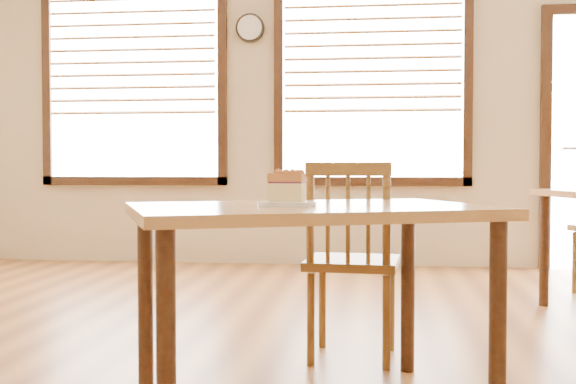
# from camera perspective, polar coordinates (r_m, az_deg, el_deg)

# --- Properties ---
(window_left) EXTENTS (1.76, 0.10, 1.96)m
(window_left) POSITION_cam_1_polar(r_m,az_deg,el_deg) (6.93, -12.12, 9.58)
(window_left) COLOR white
(window_left) RESTS_ON room_shell
(window_right) EXTENTS (1.76, 0.10, 1.96)m
(window_right) POSITION_cam_1_polar(r_m,az_deg,el_deg) (6.57, 6.65, 10.04)
(window_right) COLOR white
(window_right) RESTS_ON room_shell
(wall_clock) EXTENTS (0.26, 0.05, 0.26)m
(wall_clock) POSITION_cam_1_polar(r_m,az_deg,el_deg) (6.70, -3.02, 12.83)
(wall_clock) COLOR black
(wall_clock) RESTS_ON room_shell
(cafe_table_main) EXTENTS (1.49, 1.27, 0.75)m
(cafe_table_main) POSITION_cam_1_polar(r_m,az_deg,el_deg) (2.63, 1.72, -3.08)
(cafe_table_main) COLOR #A1733E
(cafe_table_main) RESTS_ON ground
(cafe_chair_main) EXTENTS (0.45, 0.45, 0.92)m
(cafe_chair_main) POSITION_cam_1_polar(r_m,az_deg,el_deg) (3.33, 5.05, -5.34)
(cafe_chair_main) COLOR brown
(cafe_chair_main) RESTS_ON ground
(plate) EXTENTS (0.21, 0.21, 0.02)m
(plate) POSITION_cam_1_polar(r_m,az_deg,el_deg) (2.56, -0.08, -0.96)
(plate) COLOR white
(plate) RESTS_ON cafe_table_main
(cake_slice) EXTENTS (0.14, 0.10, 0.12)m
(cake_slice) POSITION_cam_1_polar(r_m,az_deg,el_deg) (2.56, -0.11, 0.51)
(cake_slice) COLOR #FFE290
(cake_slice) RESTS_ON plate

